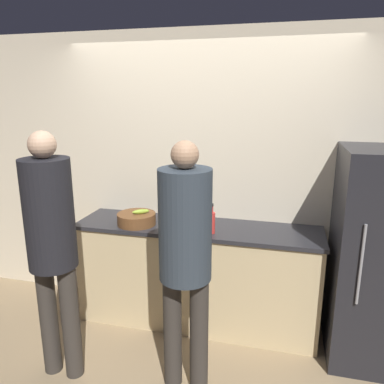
% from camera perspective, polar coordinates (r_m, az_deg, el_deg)
% --- Properties ---
extents(ground_plane, '(14.00, 14.00, 0.00)m').
position_cam_1_polar(ground_plane, '(3.45, -0.58, -21.73)').
color(ground_plane, '#9E8460').
extents(wall_back, '(5.20, 0.06, 2.60)m').
position_cam_1_polar(wall_back, '(3.45, 1.95, 2.15)').
color(wall_back, beige).
rests_on(wall_back, ground_plane).
extents(counter, '(2.14, 0.59, 0.94)m').
position_cam_1_polar(counter, '(3.48, 0.82, -12.34)').
color(counter, beige).
rests_on(counter, ground_plane).
extents(refrigerator, '(0.67, 0.74, 1.68)m').
position_cam_1_polar(refrigerator, '(3.24, 26.67, -8.88)').
color(refrigerator, '#232328').
rests_on(refrigerator, ground_plane).
extents(person_left, '(0.33, 0.33, 1.82)m').
position_cam_1_polar(person_left, '(2.78, -20.62, -6.66)').
color(person_left, '#38332D').
rests_on(person_left, ground_plane).
extents(person_center, '(0.35, 0.35, 1.77)m').
position_cam_1_polar(person_center, '(2.49, -1.03, -8.62)').
color(person_center, '#38332D').
rests_on(person_center, ground_plane).
extents(fruit_bowl, '(0.34, 0.34, 0.14)m').
position_cam_1_polar(fruit_bowl, '(3.33, -8.44, -4.04)').
color(fruit_bowl, brown).
rests_on(fruit_bowl, counter).
extents(utensil_crock, '(0.12, 0.12, 0.29)m').
position_cam_1_polar(utensil_crock, '(3.36, 0.01, -3.24)').
color(utensil_crock, '#ADA393').
rests_on(utensil_crock, counter).
extents(bottle_red, '(0.06, 0.06, 0.25)m').
position_cam_1_polar(bottle_red, '(3.08, 2.99, -4.53)').
color(bottle_red, red).
rests_on(bottle_red, counter).
extents(cup_black, '(0.08, 0.08, 0.09)m').
position_cam_1_polar(cup_black, '(3.20, -2.64, -4.82)').
color(cup_black, '#28282D').
rests_on(cup_black, counter).
extents(potted_plant, '(0.16, 0.16, 0.25)m').
position_cam_1_polar(potted_plant, '(3.37, -3.08, -2.13)').
color(potted_plant, '#3D3D42').
rests_on(potted_plant, counter).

